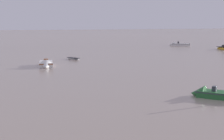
# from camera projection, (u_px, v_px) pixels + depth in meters

# --- Properties ---
(motorboat_moored_1) EXTENTS (4.38, 5.28, 1.77)m
(motorboat_moored_1) POSITION_uv_depth(u_px,v_px,m) (213.00, 95.00, 32.28)
(motorboat_moored_1) COLOR #23602D
(motorboat_moored_1) RESTS_ON ground
(motorboat_moored_2) EXTENTS (6.49, 5.55, 2.20)m
(motorboat_moored_2) POSITION_uv_depth(u_px,v_px,m) (178.00, 45.00, 108.98)
(motorboat_moored_2) COLOR white
(motorboat_moored_2) RESTS_ON ground
(rowboat_moored_2) EXTENTS (2.14, 3.50, 0.52)m
(rowboat_moored_2) POSITION_uv_depth(u_px,v_px,m) (73.00, 59.00, 66.85)
(rowboat_moored_2) COLOR white
(rowboat_moored_2) RESTS_ON ground
(motorboat_moored_3) EXTENTS (3.59, 6.52, 2.12)m
(motorboat_moored_3) POSITION_uv_depth(u_px,v_px,m) (46.00, 65.00, 55.37)
(motorboat_moored_3) COLOR white
(motorboat_moored_3) RESTS_ON ground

